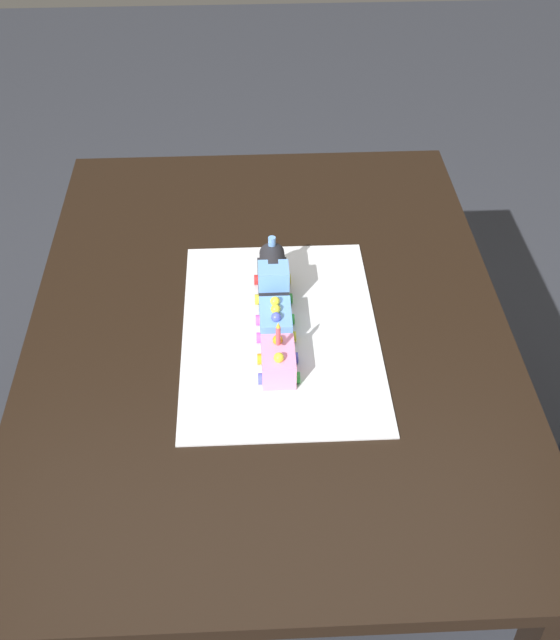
# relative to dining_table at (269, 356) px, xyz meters

# --- Properties ---
(ground_plane) EXTENTS (8.00, 8.00, 0.00)m
(ground_plane) POSITION_rel_dining_table_xyz_m (0.00, 0.00, -0.63)
(ground_plane) COLOR #2D3038
(dining_table) EXTENTS (1.40, 1.00, 0.74)m
(dining_table) POSITION_rel_dining_table_xyz_m (0.00, 0.00, 0.00)
(dining_table) COLOR black
(dining_table) RESTS_ON ground
(cake_board) EXTENTS (0.60, 0.40, 0.00)m
(cake_board) POSITION_rel_dining_table_xyz_m (0.05, 0.02, 0.11)
(cake_board) COLOR silver
(cake_board) RESTS_ON dining_table
(cake_locomotive) EXTENTS (0.14, 0.08, 0.12)m
(cake_locomotive) POSITION_rel_dining_table_xyz_m (-0.08, 0.01, 0.16)
(cake_locomotive) COLOR #232328
(cake_locomotive) RESTS_ON cake_board
(cake_car_gondola_sky_blue) EXTENTS (0.10, 0.08, 0.07)m
(cake_car_gondola_sky_blue) POSITION_rel_dining_table_xyz_m (0.05, 0.01, 0.14)
(cake_car_gondola_sky_blue) COLOR #669EEA
(cake_car_gondola_sky_blue) RESTS_ON cake_board
(cake_car_flatbed_bubblegum) EXTENTS (0.10, 0.08, 0.07)m
(cake_car_flatbed_bubblegum) POSITION_rel_dining_table_xyz_m (0.17, 0.01, 0.14)
(cake_car_flatbed_bubblegum) COLOR pink
(cake_car_flatbed_bubblegum) RESTS_ON cake_board
(birthday_candle) EXTENTS (0.01, 0.01, 0.05)m
(birthday_candle) POSITION_rel_dining_table_xyz_m (0.17, 0.01, 0.21)
(birthday_candle) COLOR #F24C59
(birthday_candle) RESTS_ON cake_car_flatbed_bubblegum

